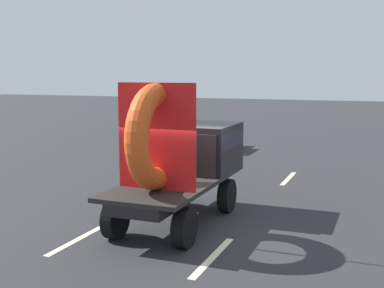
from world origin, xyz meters
The scene contains 7 objects.
ground_plane centered at (0.00, 0.00, 0.00)m, with size 120.00×120.00×0.00m, color #28282B.
flatbed_truck centered at (-0.29, 0.55, 1.67)m, with size 2.02×4.86×3.53m.
distant_sedan centered at (-3.49, 11.72, 0.67)m, with size 1.65×3.85×1.26m.
lane_dash_left_near centered at (-1.89, -1.51, 0.00)m, with size 2.98×0.16×0.01m, color beige.
lane_dash_left_far centered at (-1.89, 5.81, 0.00)m, with size 2.92×0.16×0.01m, color beige.
lane_dash_right_near centered at (1.31, -1.77, 0.00)m, with size 2.41×0.16×0.01m, color beige.
lane_dash_right_far centered at (1.31, 6.44, 0.00)m, with size 2.31×0.16×0.01m, color beige.
Camera 1 is at (4.48, -10.92, 3.72)m, focal length 46.26 mm.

